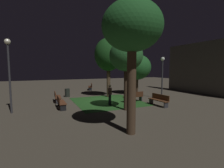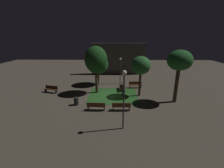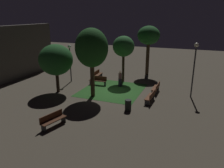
{
  "view_description": "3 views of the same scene",
  "coord_description": "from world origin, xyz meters",
  "views": [
    {
      "loc": [
        13.22,
        -5.06,
        2.88
      ],
      "look_at": [
        0.45,
        0.77,
        1.53
      ],
      "focal_mm": 25.88,
      "sensor_mm": 36.0,
      "label": 1
    },
    {
      "loc": [
        0.57,
        -17.28,
        7.0
      ],
      "look_at": [
        0.24,
        0.46,
        1.45
      ],
      "focal_mm": 24.52,
      "sensor_mm": 36.0,
      "label": 2
    },
    {
      "loc": [
        -18.19,
        -6.94,
        6.95
      ],
      "look_at": [
        -0.87,
        -0.1,
        1.03
      ],
      "focal_mm": 35.34,
      "sensor_mm": 36.0,
      "label": 3
    }
  ],
  "objects": [
    {
      "name": "tree_back_right",
      "position": [
        3.61,
        0.38,
        3.72
      ],
      "size": [
        2.25,
        2.25,
        4.84
      ],
      "color": "#38281C",
      "rests_on": "ground"
    },
    {
      "name": "pedestrian",
      "position": [
        1.66,
        0.03,
        0.85
      ],
      "size": [
        0.34,
        0.32,
        1.61
      ],
      "color": "black",
      "rests_on": "ground"
    },
    {
      "name": "lamp_post_plaza_west",
      "position": [
        1.41,
        5.53,
        2.73
      ],
      "size": [
        0.36,
        0.36,
        3.95
      ],
      "color": "#333338",
      "rests_on": "ground"
    },
    {
      "name": "ground_plane",
      "position": [
        0.0,
        0.0,
        0.0
      ],
      "size": [
        60.0,
        60.0,
        0.0
      ],
      "primitive_type": "plane",
      "color": "#4C4438"
    },
    {
      "name": "bench_by_lamp",
      "position": [
        -1.23,
        -3.68,
        0.48
      ],
      "size": [
        1.82,
        0.55,
        0.88
      ],
      "color": "brown",
      "rests_on": "ground"
    },
    {
      "name": "tree_tall_center",
      "position": [
        -1.92,
        4.9,
        3.02
      ],
      "size": [
        3.04,
        3.04,
        4.43
      ],
      "color": "#38281C",
      "rests_on": "ground"
    },
    {
      "name": "grass_lawn",
      "position": [
        0.38,
        0.37,
        0.01
      ],
      "size": [
        5.94,
        5.57,
        0.01
      ],
      "primitive_type": "cube",
      "color": "#23511E",
      "rests_on": "ground"
    },
    {
      "name": "bench_near_trees",
      "position": [
        1.47,
        2.36,
        0.48
      ],
      "size": [
        0.54,
        1.82,
        0.88
      ],
      "color": "#422314",
      "rests_on": "ground"
    },
    {
      "name": "tree_right_canopy",
      "position": [
        7.26,
        -1.41,
        4.53
      ],
      "size": [
        2.56,
        2.56,
        5.71
      ],
      "color": "#423021",
      "rests_on": "ground"
    },
    {
      "name": "tree_back_left",
      "position": [
        -1.73,
        1.38,
        4.23
      ],
      "size": [
        2.78,
        2.78,
        5.91
      ],
      "color": "#423021",
      "rests_on": "ground"
    },
    {
      "name": "building_wall_backdrop",
      "position": [
        1.21,
        11.83,
        2.91
      ],
      "size": [
        10.04,
        0.8,
        5.81
      ],
      "primitive_type": "cube",
      "color": "#4C4742",
      "rests_on": "ground"
    },
    {
      "name": "bench_front_left",
      "position": [
        1.23,
        -3.68,
        0.48
      ],
      "size": [
        1.8,
        0.48,
        0.88
      ],
      "color": "brown",
      "rests_on": "ground"
    },
    {
      "name": "lamp_post_plaza_east",
      "position": [
        1.25,
        -6.72,
        3.19
      ],
      "size": [
        0.36,
        0.36,
        4.72
      ],
      "color": "#333338",
      "rests_on": "ground"
    },
    {
      "name": "bench_back_row",
      "position": [
        -7.68,
        1.31,
        0.48
      ],
      "size": [
        1.86,
        0.92,
        0.88
      ],
      "color": "#422314",
      "rests_on": "ground"
    },
    {
      "name": "bench_corner",
      "position": [
        3.5,
        3.39,
        0.48
      ],
      "size": [
        1.82,
        0.58,
        0.88
      ],
      "color": "#512D19",
      "rests_on": "ground"
    },
    {
      "name": "trash_bin",
      "position": [
        -3.5,
        -2.44,
        0.42
      ],
      "size": [
        0.48,
        0.48,
        0.83
      ],
      "primitive_type": "cylinder",
      "color": "black",
      "rests_on": "ground"
    }
  ]
}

